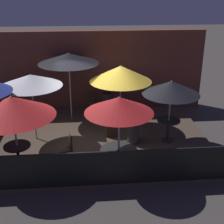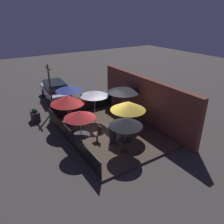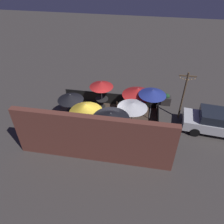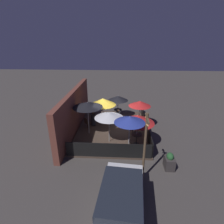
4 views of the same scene
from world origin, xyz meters
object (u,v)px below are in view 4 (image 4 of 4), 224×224
(dining_table_0, at_px, (137,136))
(patio_chair_0, at_px, (125,120))
(patio_umbrella_6, at_px, (109,115))
(patio_chair_2, at_px, (87,122))
(patio_chair_1, at_px, (132,128))
(planter_box, at_px, (169,161))
(patio_umbrella_0, at_px, (138,119))
(patio_umbrella_3, at_px, (130,120))
(light_post, at_px, (145,144))
(parked_car_0, at_px, (121,205))
(patio_umbrella_2, at_px, (118,98))
(patron_1, at_px, (93,119))
(patron_0, at_px, (118,117))
(patio_umbrella_5, at_px, (88,105))
(patio_umbrella_1, at_px, (140,103))
(patio_umbrella_4, at_px, (103,102))
(dining_table_1, at_px, (139,120))
(dining_table_2, at_px, (118,111))

(dining_table_0, relative_size, patio_chair_0, 0.84)
(patio_umbrella_6, relative_size, patio_chair_2, 2.38)
(patio_chair_1, bearing_deg, planter_box, 18.77)
(patio_umbrella_0, relative_size, patio_umbrella_3, 0.90)
(patio_chair_2, distance_m, light_post, 6.64)
(patio_umbrella_3, bearing_deg, parked_car_0, 174.25)
(patio_umbrella_6, xyz_separation_m, patio_chair_0, (2.45, -1.16, -1.50))
(light_post, distance_m, parked_car_0, 2.87)
(patio_umbrella_2, relative_size, dining_table_0, 2.63)
(patio_chair_2, bearing_deg, patio_umbrella_0, -74.00)
(patio_umbrella_6, bearing_deg, patron_1, 31.14)
(patio_umbrella_6, height_order, light_post, light_post)
(patio_umbrella_6, distance_m, planter_box, 4.58)
(patron_0, height_order, planter_box, patron_0)
(patio_umbrella_6, bearing_deg, patio_umbrella_5, 55.83)
(patio_chair_2, bearing_deg, patio_umbrella_1, -36.77)
(patio_umbrella_4, height_order, parked_car_0, patio_umbrella_4)
(planter_box, bearing_deg, parked_car_0, 140.48)
(patio_chair_1, relative_size, patron_0, 0.79)
(patio_umbrella_4, relative_size, dining_table_1, 2.26)
(patio_umbrella_3, height_order, patron_0, patio_umbrella_3)
(patron_1, xyz_separation_m, light_post, (-5.79, -3.46, 1.41))
(patio_umbrella_1, height_order, patio_umbrella_5, patio_umbrella_5)
(dining_table_0, height_order, light_post, light_post)
(dining_table_0, distance_m, patron_0, 3.57)
(patio_umbrella_3, height_order, patio_chair_2, patio_umbrella_3)
(patio_umbrella_6, distance_m, light_post, 3.84)
(patio_umbrella_5, xyz_separation_m, patron_0, (2.02, -2.17, -1.76))
(patron_1, relative_size, light_post, 0.33)
(patio_umbrella_5, height_order, dining_table_1, patio_umbrella_5)
(dining_table_2, relative_size, patio_chair_2, 0.80)
(patio_umbrella_2, xyz_separation_m, patron_1, (-1.79, 1.99, -1.26))
(patio_umbrella_4, relative_size, patio_chair_2, 2.42)
(dining_table_2, xyz_separation_m, patio_chair_0, (-1.83, -0.67, -0.07))
(patio_umbrella_4, bearing_deg, patio_umbrella_3, -153.65)
(patio_chair_1, bearing_deg, patio_umbrella_5, -99.42)
(dining_table_1, distance_m, patio_chair_1, 1.50)
(dining_table_1, xyz_separation_m, patio_chair_0, (-0.04, 1.08, -0.08))
(patio_umbrella_0, bearing_deg, patio_umbrella_2, 17.00)
(dining_table_0, xyz_separation_m, parked_car_0, (-5.45, 1.01, 0.13))
(patron_0, bearing_deg, patio_umbrella_2, -68.78)
(patio_umbrella_5, relative_size, planter_box, 2.51)
(dining_table_2, height_order, parked_car_0, parked_car_0)
(patio_umbrella_5, bearing_deg, patio_umbrella_2, -33.58)
(dining_table_0, distance_m, patio_chair_2, 4.31)
(patron_0, distance_m, light_post, 6.73)
(dining_table_1, bearing_deg, patron_1, 90.00)
(patio_umbrella_5, bearing_deg, dining_table_0, -110.47)
(patio_umbrella_1, relative_size, patio_umbrella_3, 0.89)
(patio_chair_1, bearing_deg, parked_car_0, -16.20)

